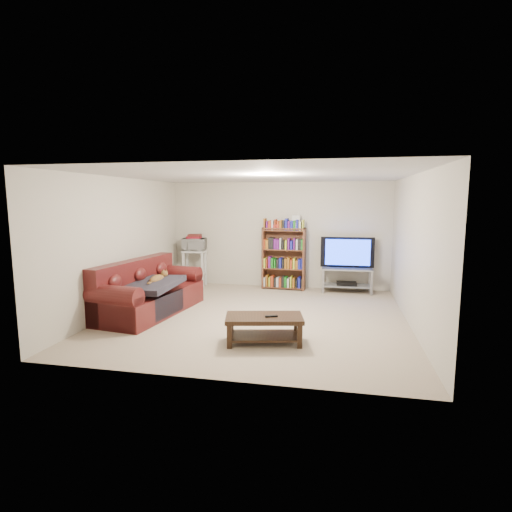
% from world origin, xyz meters
% --- Properties ---
extents(floor, '(5.00, 5.00, 0.00)m').
position_xyz_m(floor, '(0.00, 0.00, 0.00)').
color(floor, tan).
rests_on(floor, ground).
extents(ceiling, '(5.00, 5.00, 0.00)m').
position_xyz_m(ceiling, '(0.00, 0.00, 2.40)').
color(ceiling, white).
rests_on(ceiling, ground).
extents(wall_back, '(5.00, 0.00, 5.00)m').
position_xyz_m(wall_back, '(0.00, 2.50, 1.20)').
color(wall_back, beige).
rests_on(wall_back, ground).
extents(wall_front, '(5.00, 0.00, 5.00)m').
position_xyz_m(wall_front, '(0.00, -2.50, 1.20)').
color(wall_front, beige).
rests_on(wall_front, ground).
extents(wall_left, '(0.00, 5.00, 5.00)m').
position_xyz_m(wall_left, '(-2.50, 0.00, 1.20)').
color(wall_left, beige).
rests_on(wall_left, ground).
extents(wall_right, '(0.00, 5.00, 5.00)m').
position_xyz_m(wall_right, '(2.50, 0.00, 1.20)').
color(wall_right, beige).
rests_on(wall_right, ground).
extents(sofa, '(1.24, 2.31, 0.94)m').
position_xyz_m(sofa, '(-1.98, -0.15, 0.33)').
color(sofa, '#4C1413').
rests_on(sofa, floor).
extents(blanket, '(0.91, 1.15, 0.19)m').
position_xyz_m(blanket, '(-1.81, -0.32, 0.55)').
color(blanket, '#26232C').
rests_on(blanket, sofa).
extents(cat, '(0.32, 0.63, 0.18)m').
position_xyz_m(cat, '(-1.78, -0.12, 0.61)').
color(cat, brown).
rests_on(cat, sofa).
extents(coffee_table, '(1.16, 0.75, 0.39)m').
position_xyz_m(coffee_table, '(0.35, -1.23, 0.27)').
color(coffee_table, black).
rests_on(coffee_table, floor).
extents(remote, '(0.18, 0.11, 0.02)m').
position_xyz_m(remote, '(0.46, -1.26, 0.40)').
color(remote, black).
rests_on(remote, coffee_table).
extents(tv_stand, '(1.08, 0.50, 0.53)m').
position_xyz_m(tv_stand, '(1.55, 2.21, 0.36)').
color(tv_stand, '#999EA3').
rests_on(tv_stand, floor).
extents(television, '(1.15, 0.18, 0.66)m').
position_xyz_m(television, '(1.55, 2.21, 0.87)').
color(television, black).
rests_on(television, tv_stand).
extents(dvd_player, '(0.43, 0.31, 0.06)m').
position_xyz_m(dvd_player, '(1.55, 2.21, 0.19)').
color(dvd_player, black).
rests_on(dvd_player, tv_stand).
extents(bookshelf, '(0.98, 0.35, 1.39)m').
position_xyz_m(bookshelf, '(0.16, 2.26, 0.71)').
color(bookshelf, '#57301E').
rests_on(bookshelf, floor).
extents(shelf_clutter, '(0.71, 0.23, 0.28)m').
position_xyz_m(shelf_clutter, '(0.26, 2.27, 1.49)').
color(shelf_clutter, silver).
rests_on(shelf_clutter, bookshelf).
extents(microwave_stand, '(0.55, 0.42, 0.84)m').
position_xyz_m(microwave_stand, '(-1.93, 2.16, 0.54)').
color(microwave_stand, silver).
rests_on(microwave_stand, floor).
extents(microwave, '(0.54, 0.39, 0.29)m').
position_xyz_m(microwave, '(-1.93, 2.16, 0.98)').
color(microwave, silver).
rests_on(microwave, microwave_stand).
extents(game_boxes, '(0.33, 0.29, 0.05)m').
position_xyz_m(game_boxes, '(-1.93, 2.16, 1.15)').
color(game_boxes, maroon).
rests_on(game_boxes, microwave).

